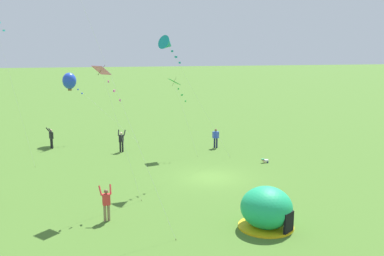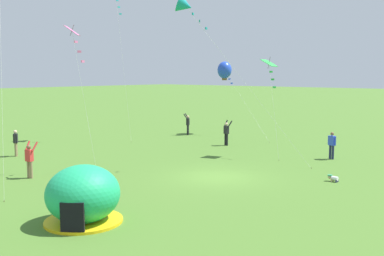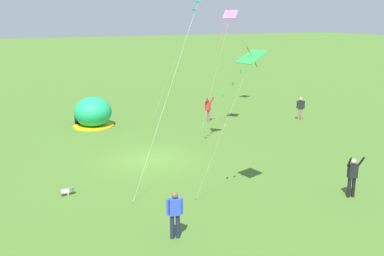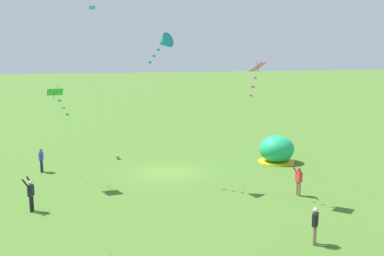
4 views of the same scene
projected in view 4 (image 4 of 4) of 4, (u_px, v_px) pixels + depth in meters
ground_plane at (167, 172)px, 31.99m from camera, size 300.00×300.00×0.00m
popup_tent at (277, 150)px, 34.80m from camera, size 2.81×2.81×2.10m
toddler_crawling at (118, 157)px, 35.95m from camera, size 0.28×0.55×0.32m
person_center_field at (315, 224)px, 19.93m from camera, size 0.42×0.48×1.72m
person_far_back at (31, 194)px, 24.05m from camera, size 0.59×0.70×1.89m
person_watching_sky at (41, 159)px, 31.94m from camera, size 0.32×0.58×1.72m
person_near_tent at (299, 180)px, 26.68m from camera, size 0.54×0.68×1.89m
kite_teal at (164, 42)px, 27.54m from camera, size 5.11×6.40×9.68m
kite_green at (57, 96)px, 27.88m from camera, size 1.92×2.16×6.44m
kite_pink at (256, 73)px, 25.01m from camera, size 1.11×2.60×7.97m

